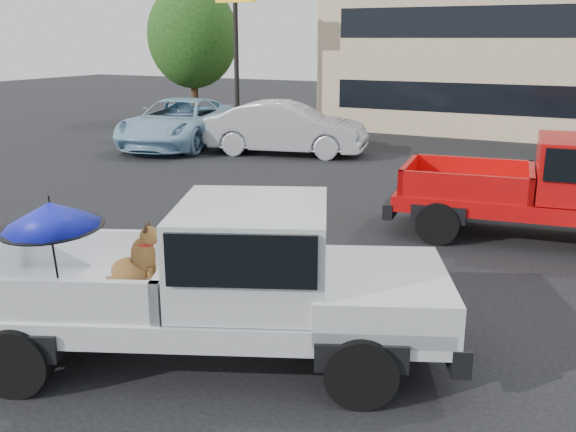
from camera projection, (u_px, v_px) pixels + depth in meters
name	position (u px, v px, depth m)	size (l,w,h in m)	color
ground	(349.00, 323.00, 8.49)	(90.00, 90.00, 0.00)	black
stripe_left	(232.00, 248.00, 11.50)	(0.12, 5.00, 0.01)	silver
motel_sign	(235.00, 10.00, 23.60)	(1.60, 0.22, 6.00)	black
tree_left	(193.00, 36.00, 28.15)	(3.96, 3.96, 6.02)	#332114
silver_pickup	(231.00, 275.00, 7.29)	(6.00, 4.02, 2.06)	black
red_pickup	(575.00, 186.00, 11.63)	(6.04, 2.71, 1.92)	black
silver_sedan	(287.00, 128.00, 20.63)	(1.78, 5.11, 1.68)	#B0B2B7
blue_suv	(179.00, 123.00, 22.18)	(2.70, 5.86, 1.63)	#92BDD9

